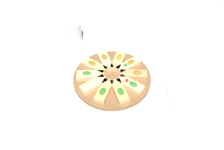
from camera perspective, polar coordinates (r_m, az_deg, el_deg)
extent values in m
plane|color=silver|center=(0.89, 0.00, -1.13)|extent=(3.00, 3.00, 0.00)
cylinder|color=brown|center=(0.89, 0.00, -0.77)|extent=(0.31, 0.31, 0.02)
cube|color=#E5C689|center=(0.93, -1.77, 3.66)|extent=(0.07, 0.11, 0.02)
ellipsoid|color=olive|center=(0.93, -2.04, 4.76)|extent=(0.03, 0.04, 0.01)
cube|color=#DBB775|center=(0.91, -4.50, 2.24)|extent=(0.11, 0.10, 0.02)
ellipsoid|color=olive|center=(0.91, -5.22, 3.14)|extent=(0.04, 0.04, 0.01)
cube|color=#E5C689|center=(0.88, -5.67, -0.15)|extent=(0.11, 0.04, 0.02)
ellipsoid|color=#2D7A28|center=(0.87, -6.61, 0.40)|extent=(0.04, 0.02, 0.01)
cube|color=#E5C689|center=(0.84, -4.76, -2.53)|extent=(0.11, 0.09, 0.02)
ellipsoid|color=beige|center=(0.83, -5.59, -2.38)|extent=(0.04, 0.04, 0.01)
cube|color=tan|center=(0.82, -2.09, -4.14)|extent=(0.08, 0.11, 0.02)
ellipsoid|color=#2D7A28|center=(0.80, -2.46, -4.27)|extent=(0.03, 0.04, 0.01)
cube|color=tan|center=(0.82, 1.95, -4.18)|extent=(0.07, 0.11, 0.02)
ellipsoid|color=#2D7A28|center=(0.80, 2.30, -4.32)|extent=(0.03, 0.04, 0.01)
cube|color=#E5C689|center=(0.84, 4.77, -2.53)|extent=(0.11, 0.10, 0.02)
ellipsoid|color=#2D7A28|center=(0.83, 5.60, -2.37)|extent=(0.04, 0.04, 0.01)
sphere|color=red|center=(0.84, 3.89, -1.44)|extent=(0.01, 0.01, 0.01)
cube|color=tan|center=(0.88, 5.67, -0.12)|extent=(0.11, 0.04, 0.02)
ellipsoid|color=olive|center=(0.87, 6.61, 0.43)|extent=(0.04, 0.02, 0.01)
cube|color=#E5C689|center=(0.91, 4.26, 2.45)|extent=(0.11, 0.10, 0.02)
ellipsoid|color=olive|center=(0.91, 4.94, 3.38)|extent=(0.04, 0.04, 0.01)
sphere|color=#2D7A28|center=(0.90, 3.54, 2.63)|extent=(0.01, 0.01, 0.01)
cube|color=#DBB775|center=(0.93, 1.65, 3.69)|extent=(0.07, 0.11, 0.02)
ellipsoid|color=orange|center=(0.93, 1.90, 4.79)|extent=(0.03, 0.04, 0.01)
cylinder|color=white|center=(0.91, 22.18, -4.45)|extent=(0.26, 0.26, 0.01)
torus|color=white|center=(0.90, 22.30, -4.17)|extent=(0.25, 0.25, 0.01)
cylinder|color=silver|center=(1.07, -10.07, 10.95)|extent=(0.08, 0.08, 0.10)
cube|color=white|center=(1.15, 6.17, 11.39)|extent=(0.18, 0.16, 0.01)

